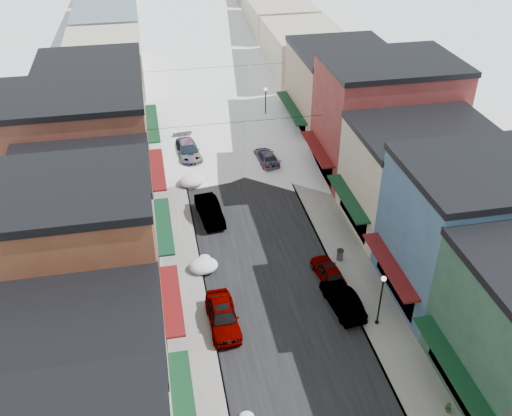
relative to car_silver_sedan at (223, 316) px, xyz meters
name	(u,v)px	position (x,y,z in m)	size (l,w,h in m)	color
road	(211,102)	(4.30, 39.25, -0.85)	(10.00, 160.00, 0.01)	black
sidewalk_left	(159,105)	(-2.30, 39.25, -0.78)	(3.20, 160.00, 0.15)	gray
sidewalk_right	(262,97)	(10.90, 39.25, -0.78)	(3.20, 160.00, 0.15)	gray
curb_left	(171,104)	(-0.75, 39.25, -0.78)	(0.10, 160.00, 0.15)	slate
curb_right	(250,98)	(9.35, 39.25, -0.78)	(0.10, 160.00, 0.15)	slate
bldg_l_cream	(69,398)	(-8.89, -8.25, 3.91)	(11.30, 8.20, 9.50)	beige
bldg_l_brick_near	(66,275)	(-9.39, -0.25, 5.41)	(12.30, 8.20, 12.50)	brown
bldg_l_grayblue	(86,219)	(-8.89, 8.25, 3.66)	(11.30, 9.20, 9.00)	gray
bldg_l_brick_far	(78,153)	(-9.89, 17.25, 4.66)	(13.30, 9.20, 11.00)	brown
bldg_l_tan	(95,111)	(-8.89, 27.25, 4.16)	(11.30, 11.20, 10.00)	#987E63
bldg_r_blue	(469,233)	(17.49, 0.25, 4.41)	(11.30, 9.20, 10.50)	#325171
bldg_r_cream	(419,177)	(17.99, 9.25, 3.66)	(12.30, 9.20, 9.00)	#B6A993
bldg_r_brick_far	(385,119)	(18.49, 18.25, 4.91)	(13.30, 9.20, 11.50)	maroon
bldg_r_tan	(341,90)	(17.49, 28.25, 3.91)	(11.30, 11.20, 9.50)	#A08069
distant_blocks	(191,21)	(4.30, 62.25, 3.15)	(34.00, 55.00, 8.00)	gray
overhead_cables	(224,92)	(4.30, 26.75, 5.35)	(16.40, 15.04, 0.04)	black
car_silver_sedan	(223,316)	(0.00, 0.00, 0.00)	(2.01, 4.99, 1.70)	#AEAFB6
car_dark_hatch	(210,211)	(0.80, 13.19, -0.03)	(1.73, 4.97, 1.64)	black
car_silver_wagon	(188,151)	(0.00, 24.80, 0.00)	(2.38, 5.85, 1.70)	gray
car_green_sedan	(343,300)	(8.60, 0.04, -0.08)	(1.63, 4.68, 1.54)	black
car_gray_suv	(328,271)	(8.60, 3.39, -0.16)	(1.64, 4.07, 1.39)	gray
car_black_sedan	(266,157)	(7.80, 22.15, -0.17)	(1.90, 4.67, 1.35)	black
car_lane_silver	(205,129)	(2.35, 29.62, -0.04)	(1.91, 4.75, 1.62)	gray
car_lane_white	(202,58)	(4.90, 54.00, -0.12)	(2.43, 5.27, 1.46)	silver
trash_can	(340,255)	(10.12, 5.21, -0.22)	(0.55, 0.55, 0.94)	#525457
streetlamp_near	(381,294)	(10.44, -1.99, 1.91)	(0.34, 0.34, 4.14)	black
streetlamp_far	(266,102)	(9.57, 30.85, 2.17)	(0.38, 0.38, 4.56)	black
planter_far	(448,407)	(11.82, -9.62, -0.39)	(0.35, 0.35, 0.62)	#345D2A
snow_pile_mid	(204,265)	(-0.58, 6.25, -0.40)	(2.23, 2.57, 0.94)	white
snow_pile_far	(192,181)	(-0.19, 19.24, -0.37)	(2.40, 2.68, 1.02)	white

